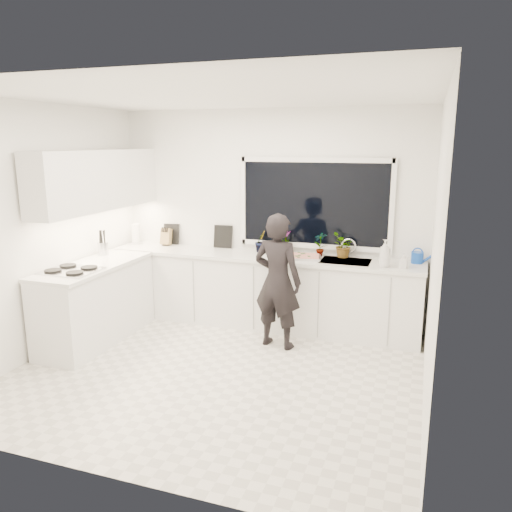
% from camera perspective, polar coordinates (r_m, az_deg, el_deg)
% --- Properties ---
extents(floor, '(4.00, 3.50, 0.02)m').
position_cam_1_polar(floor, '(5.23, -4.56, -13.19)').
color(floor, beige).
rests_on(floor, ground).
extents(wall_back, '(4.00, 0.02, 2.70)m').
position_cam_1_polar(wall_back, '(6.42, 1.46, 4.48)').
color(wall_back, white).
rests_on(wall_back, ground).
extents(wall_left, '(0.02, 3.50, 2.70)m').
position_cam_1_polar(wall_left, '(5.89, -23.10, 2.69)').
color(wall_left, white).
rests_on(wall_left, ground).
extents(wall_right, '(0.02, 3.50, 2.70)m').
position_cam_1_polar(wall_right, '(4.41, 19.86, -0.16)').
color(wall_right, white).
rests_on(wall_right, ground).
extents(ceiling, '(4.00, 3.50, 0.02)m').
position_cam_1_polar(ceiling, '(4.72, -5.18, 17.98)').
color(ceiling, white).
rests_on(ceiling, wall_back).
extents(window, '(1.80, 0.02, 1.00)m').
position_cam_1_polar(window, '(6.21, 6.69, 5.98)').
color(window, black).
rests_on(window, wall_back).
extents(base_cabinets_back, '(3.92, 0.58, 0.88)m').
position_cam_1_polar(base_cabinets_back, '(6.33, 0.57, -4.08)').
color(base_cabinets_back, white).
rests_on(base_cabinets_back, floor).
extents(base_cabinets_left, '(0.58, 1.60, 0.88)m').
position_cam_1_polar(base_cabinets_left, '(6.15, -17.81, -5.24)').
color(base_cabinets_left, white).
rests_on(base_cabinets_left, floor).
extents(countertop_back, '(3.94, 0.62, 0.04)m').
position_cam_1_polar(countertop_back, '(6.21, 0.55, -0.04)').
color(countertop_back, silver).
rests_on(countertop_back, base_cabinets_back).
extents(countertop_left, '(0.62, 1.60, 0.04)m').
position_cam_1_polar(countertop_left, '(6.03, -18.11, -1.08)').
color(countertop_left, silver).
rests_on(countertop_left, base_cabinets_left).
extents(upper_cabinets, '(0.34, 2.10, 0.70)m').
position_cam_1_polar(upper_cabinets, '(6.23, -17.68, 8.26)').
color(upper_cabinets, white).
rests_on(upper_cabinets, wall_left).
extents(sink, '(0.58, 0.42, 0.14)m').
position_cam_1_polar(sink, '(5.99, 10.17, -1.02)').
color(sink, silver).
rests_on(sink, countertop_back).
extents(faucet, '(0.03, 0.03, 0.22)m').
position_cam_1_polar(faucet, '(6.14, 10.52, 0.85)').
color(faucet, silver).
rests_on(faucet, countertop_back).
extents(stovetop, '(0.56, 0.48, 0.03)m').
position_cam_1_polar(stovetop, '(5.76, -20.36, -1.51)').
color(stovetop, black).
rests_on(stovetop, countertop_left).
extents(person, '(0.61, 0.45, 1.54)m').
position_cam_1_polar(person, '(5.59, 2.47, -2.89)').
color(person, black).
rests_on(person, floor).
extents(pizza_tray, '(0.51, 0.41, 0.03)m').
position_cam_1_polar(pizza_tray, '(6.04, 5.24, -0.11)').
color(pizza_tray, silver).
rests_on(pizza_tray, countertop_back).
extents(pizza, '(0.46, 0.37, 0.01)m').
position_cam_1_polar(pizza, '(6.04, 5.25, 0.04)').
color(pizza, red).
rests_on(pizza, pizza_tray).
extents(watering_can, '(0.16, 0.16, 0.13)m').
position_cam_1_polar(watering_can, '(6.06, 17.95, -0.17)').
color(watering_can, '#1243AC').
rests_on(watering_can, countertop_back).
extents(paper_towel_roll, '(0.14, 0.14, 0.26)m').
position_cam_1_polar(paper_towel_roll, '(7.06, -13.57, 2.42)').
color(paper_towel_roll, silver).
rests_on(paper_towel_roll, countertop_back).
extents(knife_block, '(0.14, 0.11, 0.22)m').
position_cam_1_polar(knife_block, '(6.87, -10.23, 2.13)').
color(knife_block, '#956345').
rests_on(knife_block, countertop_back).
extents(utensil_crock, '(0.14, 0.14, 0.16)m').
position_cam_1_polar(utensil_crock, '(6.46, -17.08, 0.81)').
color(utensil_crock, '#ADADB2').
rests_on(utensil_crock, countertop_left).
extents(picture_frame_large, '(0.22, 0.05, 0.28)m').
position_cam_1_polar(picture_frame_large, '(6.94, -9.65, 2.51)').
color(picture_frame_large, black).
rests_on(picture_frame_large, countertop_back).
extents(picture_frame_small, '(0.25, 0.04, 0.30)m').
position_cam_1_polar(picture_frame_small, '(6.61, -3.78, 2.24)').
color(picture_frame_small, black).
rests_on(picture_frame_small, countertop_back).
extents(herb_plants, '(1.27, 0.30, 0.30)m').
position_cam_1_polar(herb_plants, '(6.16, 6.95, 1.37)').
color(herb_plants, '#26662D').
rests_on(herb_plants, countertop_back).
extents(soap_bottles, '(0.33, 0.16, 0.31)m').
position_cam_1_polar(soap_bottles, '(5.75, 14.91, 0.14)').
color(soap_bottles, '#D8BF66').
rests_on(soap_bottles, countertop_back).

